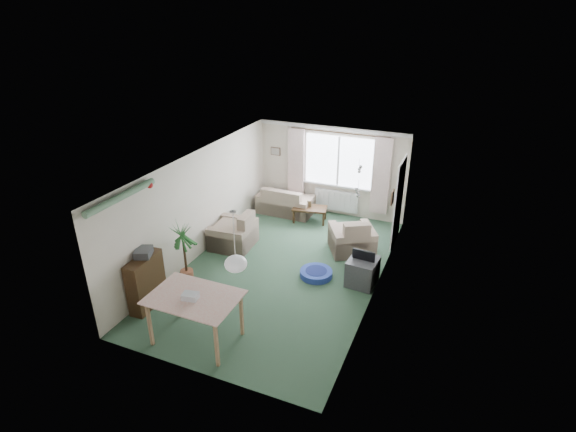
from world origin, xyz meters
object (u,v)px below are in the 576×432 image
at_px(armchair_corner, 352,234).
at_px(sofa, 286,200).
at_px(houseplant, 185,253).
at_px(pet_bed, 316,273).
at_px(coffee_table, 310,214).
at_px(armchair_left, 233,229).
at_px(bookshelf, 146,282).
at_px(tv_cube, 362,272).
at_px(dining_table, 196,319).

bearing_deg(armchair_corner, sofa, -60.63).
distance_m(houseplant, pet_bed, 2.74).
height_order(coffee_table, pet_bed, coffee_table).
distance_m(armchair_left, bookshelf, 2.69).
bearing_deg(tv_cube, armchair_left, 177.55).
relative_size(armchair_corner, coffee_table, 1.08).
xyz_separation_m(coffee_table, dining_table, (-0.14, -5.09, 0.23)).
bearing_deg(pet_bed, armchair_left, 167.47).
bearing_deg(sofa, coffee_table, 162.62).
bearing_deg(tv_cube, armchair_corner, 118.89).
relative_size(dining_table, pet_bed, 2.02).
bearing_deg(armchair_left, bookshelf, -10.83).
bearing_deg(sofa, houseplant, 82.83).
bearing_deg(houseplant, armchair_corner, 42.40).
distance_m(houseplant, tv_cube, 3.61).
bearing_deg(armchair_corner, tv_cube, 85.01).
xyz_separation_m(bookshelf, tv_cube, (3.54, 2.28, -0.24)).
height_order(bookshelf, houseplant, houseplant).
relative_size(sofa, bookshelf, 1.45).
bearing_deg(sofa, tv_cube, 137.95).
bearing_deg(armchair_left, dining_table, 15.05).
relative_size(armchair_left, pet_bed, 1.42).
xyz_separation_m(coffee_table, houseplant, (-1.35, -3.64, 0.46)).
xyz_separation_m(sofa, coffee_table, (0.80, -0.26, -0.17)).
height_order(sofa, armchair_corner, armchair_corner).
xyz_separation_m(coffee_table, bookshelf, (-1.54, -4.62, 0.32)).
distance_m(armchair_corner, dining_table, 4.29).
height_order(armchair_left, dining_table, armchair_left).
relative_size(coffee_table, houseplant, 0.67).
bearing_deg(coffee_table, dining_table, -91.58).
xyz_separation_m(sofa, houseplant, (-0.55, -3.90, 0.28)).
bearing_deg(sofa, armchair_corner, 149.61).
bearing_deg(dining_table, armchair_corner, 68.46).
distance_m(coffee_table, dining_table, 5.09).
height_order(houseplant, dining_table, houseplant).
bearing_deg(pet_bed, sofa, 124.32).
height_order(bookshelf, dining_table, bookshelf).
bearing_deg(sofa, dining_table, 97.87).
bearing_deg(dining_table, armchair_left, 108.63).
bearing_deg(coffee_table, sofa, 161.76).
bearing_deg(bookshelf, armchair_corner, 45.83).
bearing_deg(pet_bed, tv_cube, 6.66).
bearing_deg(coffee_table, houseplant, -110.34).
relative_size(sofa, coffee_table, 1.69).
relative_size(bookshelf, houseplant, 0.78).
bearing_deg(dining_table, coffee_table, 88.42).
distance_m(armchair_corner, bookshelf, 4.62).
xyz_separation_m(houseplant, tv_cube, (3.35, 1.30, -0.38)).
xyz_separation_m(armchair_corner, bookshelf, (-2.97, -3.53, 0.09)).
distance_m(armchair_corner, tv_cube, 1.38).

